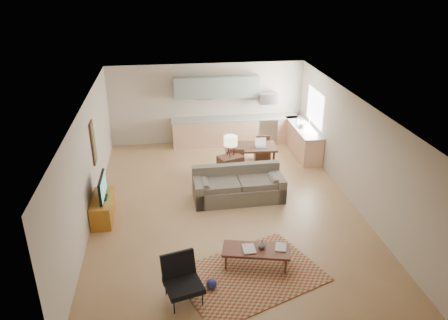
{
  "coord_description": "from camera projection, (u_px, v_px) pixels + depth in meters",
  "views": [
    {
      "loc": [
        -1.34,
        -9.55,
        5.63
      ],
      "look_at": [
        0.0,
        0.3,
        1.15
      ],
      "focal_mm": 35.0,
      "sensor_mm": 36.0,
      "label": 1
    }
  ],
  "objects": [
    {
      "name": "book_b",
      "position": [
        275.0,
        247.0,
        8.81
      ],
      "size": [
        0.39,
        0.42,
        0.02
      ],
      "primitive_type": "imported",
      "rotation": [
        0.0,
        0.0,
        -0.3
      ],
      "color": "navy",
      "rests_on": "coffee_table"
    },
    {
      "name": "upper_cabinets",
      "position": [
        217.0,
        87.0,
        14.26
      ],
      "size": [
        2.8,
        0.34,
        0.7
      ],
      "primitive_type": "cube",
      "color": "gray",
      "rests_on": "room"
    },
    {
      "name": "dining_table",
      "position": [
        250.0,
        158.0,
        12.92
      ],
      "size": [
        1.56,
        0.96,
        0.76
      ],
      "primitive_type": null,
      "rotation": [
        0.0,
        0.0,
        -0.07
      ],
      "color": "#3E2419",
      "rests_on": "floor"
    },
    {
      "name": "book_a",
      "position": [
        243.0,
        249.0,
        8.71
      ],
      "size": [
        0.26,
        0.34,
        0.03
      ],
      "primitive_type": "imported",
      "rotation": [
        0.0,
        0.0,
        -0.01
      ],
      "color": "maroon",
      "rests_on": "coffee_table"
    },
    {
      "name": "armchair",
      "position": [
        183.0,
        282.0,
        7.83
      ],
      "size": [
        0.9,
        0.9,
        0.84
      ],
      "primitive_type": null,
      "rotation": [
        0.0,
        0.0,
        0.26
      ],
      "color": "black",
      "rests_on": "floor"
    },
    {
      "name": "coffee_table",
      "position": [
        256.0,
        257.0,
        8.83
      ],
      "size": [
        1.45,
        0.84,
        0.41
      ],
      "primitive_type": null,
      "rotation": [
        0.0,
        0.0,
        -0.23
      ],
      "color": "#50271C",
      "rests_on": "floor"
    },
    {
      "name": "triptych",
      "position": [
        204.0,
        92.0,
        14.42
      ],
      "size": [
        1.7,
        0.04,
        0.5
      ],
      "primitive_type": null,
      "color": "beige",
      "rests_on": "room"
    },
    {
      "name": "tv_credenza",
      "position": [
        103.0,
        208.0,
        10.45
      ],
      "size": [
        0.47,
        1.22,
        0.56
      ],
      "primitive_type": null,
      "color": "#9B5A16",
      "rests_on": "floor"
    },
    {
      "name": "rug",
      "position": [
        251.0,
        275.0,
        8.62
      ],
      "size": [
        3.18,
        2.73,
        0.02
      ],
      "primitive_type": "cube",
      "rotation": [
        0.0,
        0.0,
        0.39
      ],
      "color": "brown",
      "rests_on": "floor"
    },
    {
      "name": "kitchen_microwave",
      "position": [
        268.0,
        98.0,
        14.51
      ],
      "size": [
        0.62,
        0.4,
        0.35
      ],
      "primitive_type": "cube",
      "color": "#A5A8AD",
      "rests_on": "room"
    },
    {
      "name": "wall_art_left",
      "position": [
        94.0,
        143.0,
        10.89
      ],
      "size": [
        0.06,
        0.42,
        1.1
      ],
      "primitive_type": null,
      "color": "olive",
      "rests_on": "room"
    },
    {
      "name": "laptop",
      "position": [
        261.0,
        143.0,
        12.66
      ],
      "size": [
        0.33,
        0.25,
        0.24
      ],
      "primitive_type": null,
      "rotation": [
        0.0,
        0.0,
        -0.04
      ],
      "color": "#A5A8AD",
      "rests_on": "dining_table"
    },
    {
      "name": "kitchen_range",
      "position": [
        267.0,
        129.0,
        14.95
      ],
      "size": [
        0.62,
        0.62,
        0.9
      ],
      "primitive_type": "cube",
      "color": "#A5A8AD",
      "rests_on": "ground"
    },
    {
      "name": "kitchen_counter_back",
      "position": [
        235.0,
        131.0,
        14.81
      ],
      "size": [
        4.26,
        0.64,
        0.92
      ],
      "primitive_type": null,
      "color": "tan",
      "rests_on": "ground"
    },
    {
      "name": "dining_chair_near",
      "position": [
        237.0,
        166.0,
        12.28
      ],
      "size": [
        0.48,
        0.49,
        0.87
      ],
      "primitive_type": null,
      "rotation": [
        0.0,
        0.0,
        -0.15
      ],
      "color": "#3E2419",
      "rests_on": "floor"
    },
    {
      "name": "table_lamp",
      "position": [
        230.0,
        146.0,
        11.95
      ],
      "size": [
        0.51,
        0.51,
        0.61
      ],
      "primitive_type": null,
      "rotation": [
        0.0,
        0.0,
        0.54
      ],
      "color": "beige",
      "rests_on": "console_table"
    },
    {
      "name": "console_table",
      "position": [
        230.0,
        169.0,
        12.24
      ],
      "size": [
        0.77,
        0.65,
        0.76
      ],
      "primitive_type": null,
      "rotation": [
        0.0,
        0.0,
        0.37
      ],
      "color": "#3E2419",
      "rests_on": "floor"
    },
    {
      "name": "vase",
      "position": [
        262.0,
        244.0,
        8.75
      ],
      "size": [
        0.19,
        0.19,
        0.18
      ],
      "primitive_type": "imported",
      "rotation": [
        0.0,
        0.0,
        -0.07
      ],
      "color": "black",
      "rests_on": "coffee_table"
    },
    {
      "name": "kitchen_counter_right",
      "position": [
        303.0,
        140.0,
        13.99
      ],
      "size": [
        0.64,
        2.26,
        0.92
      ],
      "primitive_type": null,
      "color": "tan",
      "rests_on": "ground"
    },
    {
      "name": "dining_chair_far",
      "position": [
        262.0,
        147.0,
        13.51
      ],
      "size": [
        0.46,
        0.48,
        0.9
      ],
      "primitive_type": null,
      "rotation": [
        0.0,
        0.0,
        3.06
      ],
      "color": "#3E2419",
      "rests_on": "floor"
    },
    {
      "name": "tv",
      "position": [
        102.0,
        187.0,
        10.23
      ],
      "size": [
        0.09,
        0.94,
        0.56
      ],
      "primitive_type": null,
      "color": "black",
      "rests_on": "tv_credenza"
    },
    {
      "name": "window_right",
      "position": [
        315.0,
        107.0,
        13.58
      ],
      "size": [
        0.02,
        1.4,
        1.05
      ],
      "primitive_type": "cube",
      "color": "white",
      "rests_on": "room"
    },
    {
      "name": "soap_bottle",
      "position": [
        298.0,
        120.0,
        14.1
      ],
      "size": [
        0.09,
        0.09,
        0.19
      ],
      "primitive_type": "imported",
      "rotation": [
        0.0,
        0.0,
        0.0
      ],
      "color": "beige",
      "rests_on": "kitchen_counter_right"
    },
    {
      "name": "room",
      "position": [
        226.0,
        158.0,
        10.55
      ],
      "size": [
        9.0,
        9.0,
        9.0
      ],
      "color": "#9C744C",
      "rests_on": "ground"
    },
    {
      "name": "sofa",
      "position": [
        239.0,
        185.0,
        11.26
      ],
      "size": [
        2.45,
        1.13,
        0.84
      ],
      "primitive_type": null,
      "rotation": [
        0.0,
        0.0,
        0.03
      ],
      "color": "#595145",
      "rests_on": "floor"
    }
  ]
}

